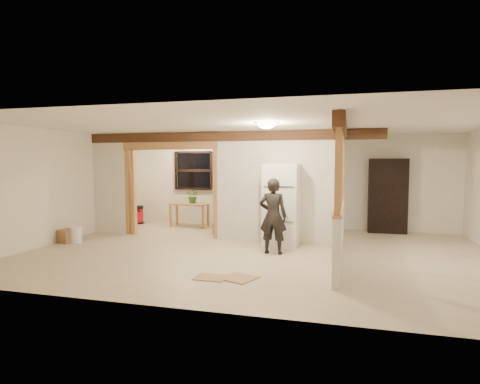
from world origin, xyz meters
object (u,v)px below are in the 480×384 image
(work_table, at_px, (189,215))
(shop_vac, at_px, (137,215))
(bookshelf, at_px, (388,196))
(refrigerator, at_px, (281,205))
(woman, at_px, (273,216))

(work_table, height_order, shop_vac, work_table)
(bookshelf, bearing_deg, refrigerator, -136.31)
(work_table, relative_size, bookshelf, 0.55)
(woman, height_order, work_table, woman)
(shop_vac, bearing_deg, bookshelf, 2.33)
(refrigerator, distance_m, work_table, 3.45)
(shop_vac, height_order, bookshelf, bookshelf)
(refrigerator, relative_size, bookshelf, 0.93)
(work_table, bearing_deg, bookshelf, 13.03)
(woman, height_order, bookshelf, bookshelf)
(shop_vac, xyz_separation_m, bookshelf, (6.91, 0.28, 0.67))
(woman, xyz_separation_m, shop_vac, (-4.54, 2.76, -0.48))
(woman, relative_size, bookshelf, 0.79)
(refrigerator, relative_size, woman, 1.18)
(shop_vac, bearing_deg, work_table, -4.23)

